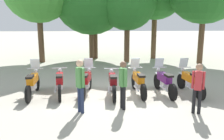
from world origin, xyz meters
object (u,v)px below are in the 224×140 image
motorcycle_1 (60,83)px  person_2 (198,85)px  person_0 (80,82)px  motorcycle_0 (33,83)px  motorcycle_3 (113,83)px  motorcycle_4 (138,82)px  motorcycle_5 (164,81)px  person_1 (123,82)px  motorcycle_6 (190,81)px  tree_4 (127,1)px  motorcycle_2 (86,82)px

motorcycle_1 → person_2: bearing=-122.5°
motorcycle_1 → person_2: person_2 is taller
motorcycle_1 → person_0: bearing=-160.7°
motorcycle_0 → motorcycle_3: 3.11m
motorcycle_4 → person_0: 2.87m
motorcycle_0 → motorcycle_5: 5.18m
motorcycle_3 → person_1: size_ratio=1.34×
motorcycle_4 → person_0: person_0 is taller
motorcycle_0 → motorcycle_5: bearing=-92.6°
motorcycle_3 → motorcycle_5: size_ratio=1.01×
motorcycle_0 → motorcycle_4: bearing=-92.1°
motorcycle_6 → person_1: person_1 is taller
motorcycle_6 → person_2: 2.15m
motorcycle_5 → motorcycle_4: bearing=79.8°
motorcycle_0 → tree_4: 9.03m
motorcycle_0 → person_2: bearing=-112.4°
motorcycle_3 → person_1: (0.28, -1.43, 0.45)m
tree_4 → motorcycle_1: bearing=-115.5°
motorcycle_5 → person_0: (-3.17, -1.81, 0.51)m
motorcycle_3 → person_2: (2.61, -1.92, 0.45)m
motorcycle_1 → motorcycle_4: size_ratio=1.00×
person_0 → tree_4: 9.68m
motorcycle_1 → person_1: bearing=-132.7°
motorcycle_2 → person_0: (-0.07, -1.91, 0.51)m
person_0 → tree_4: bearing=36.2°
motorcycle_0 → person_0: size_ratio=1.26×
motorcycle_5 → motorcycle_2: bearing=79.7°
motorcycle_2 → motorcycle_6: (4.13, -0.10, 0.00)m
person_2 → tree_4: bearing=29.4°
motorcycle_3 → motorcycle_6: size_ratio=1.01×
motorcycle_0 → tree_4: size_ratio=0.37×
motorcycle_6 → motorcycle_1: bearing=80.8°
motorcycle_0 → person_0: 2.75m
motorcycle_1 → motorcycle_2: size_ratio=1.00×
person_1 → person_2: (2.33, -0.49, -0.00)m
motorcycle_3 → motorcycle_6: motorcycle_6 is taller
motorcycle_0 → person_2: (5.72, -2.04, 0.43)m
tree_4 → motorcycle_3: bearing=-100.0°
motorcycle_5 → person_2: (0.54, -2.06, 0.43)m
motorcycle_4 → person_1: 1.82m
motorcycle_6 → tree_4: 8.10m
motorcycle_6 → person_1: bearing=110.4°
motorcycle_5 → motorcycle_6: (1.04, -0.00, 0.00)m
motorcycle_0 → person_2: 6.09m
motorcycle_4 → person_1: person_1 is taller
person_0 → person_2: (3.71, -0.24, -0.08)m
motorcycle_5 → motorcycle_6: size_ratio=1.00×
motorcycle_4 → motorcycle_5: size_ratio=1.00×
motorcycle_5 → person_1: size_ratio=1.33×
person_2 → tree_4: (-1.33, 9.15, 3.01)m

